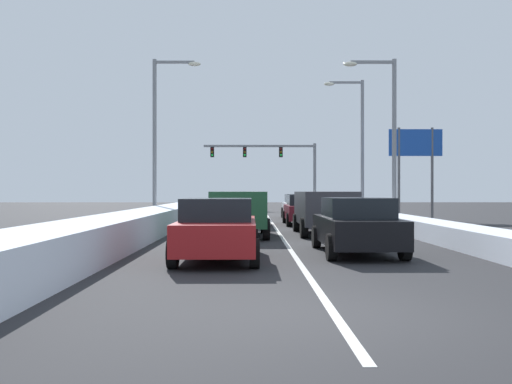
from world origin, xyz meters
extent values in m
plane|color=#28282B|center=(0.00, 17.98, 0.00)|extent=(120.00, 120.00, 0.00)
cube|color=silver|center=(0.00, 22.48, 0.00)|extent=(0.14, 49.45, 0.01)
cube|color=silver|center=(5.30, 22.48, 0.31)|extent=(1.36, 49.45, 0.63)
cube|color=silver|center=(-5.30, 22.48, 0.46)|extent=(1.93, 49.45, 0.91)
cube|color=black|center=(1.70, 7.44, 0.63)|extent=(1.82, 4.50, 0.70)
cube|color=black|center=(1.70, 7.29, 1.23)|extent=(1.64, 2.20, 0.55)
cube|color=red|center=(1.01, 5.24, 0.75)|extent=(0.24, 0.08, 0.14)
cube|color=red|center=(2.39, 5.24, 0.75)|extent=(0.24, 0.08, 0.14)
cylinder|color=black|center=(0.81, 8.99, 0.33)|extent=(0.22, 0.66, 0.66)
cylinder|color=black|center=(2.59, 8.99, 0.33)|extent=(0.22, 0.66, 0.66)
cylinder|color=black|center=(0.81, 5.89, 0.33)|extent=(0.22, 0.66, 0.66)
cylinder|color=black|center=(2.59, 5.89, 0.33)|extent=(0.22, 0.66, 0.66)
cube|color=#38383D|center=(1.73, 14.13, 1.04)|extent=(1.95, 4.90, 1.25)
cube|color=black|center=(1.73, 11.72, 1.32)|extent=(1.56, 0.06, 0.55)
cube|color=red|center=(0.95, 11.73, 0.94)|extent=(0.20, 0.08, 0.28)
cube|color=red|center=(2.51, 11.73, 0.94)|extent=(0.20, 0.08, 0.28)
cylinder|color=black|center=(0.77, 15.83, 0.37)|extent=(0.25, 0.74, 0.74)
cylinder|color=black|center=(2.68, 15.83, 0.37)|extent=(0.25, 0.74, 0.74)
cylinder|color=black|center=(0.77, 12.43, 0.37)|extent=(0.25, 0.74, 0.74)
cylinder|color=black|center=(2.68, 12.43, 0.37)|extent=(0.25, 0.74, 0.74)
cube|color=maroon|center=(1.55, 20.51, 0.63)|extent=(1.82, 4.50, 0.70)
cube|color=black|center=(1.55, 20.36, 1.23)|extent=(1.64, 2.20, 0.55)
cube|color=red|center=(0.86, 18.31, 0.75)|extent=(0.24, 0.08, 0.14)
cube|color=red|center=(2.25, 18.31, 0.75)|extent=(0.24, 0.08, 0.14)
cylinder|color=black|center=(0.66, 22.06, 0.33)|extent=(0.22, 0.66, 0.66)
cylinder|color=black|center=(2.44, 22.06, 0.33)|extent=(0.22, 0.66, 0.66)
cylinder|color=black|center=(0.66, 18.96, 0.33)|extent=(0.22, 0.66, 0.66)
cylinder|color=black|center=(2.44, 18.96, 0.33)|extent=(0.22, 0.66, 0.66)
cube|color=silver|center=(1.82, 26.66, 0.63)|extent=(1.82, 4.50, 0.70)
cube|color=black|center=(1.82, 26.51, 1.23)|extent=(1.64, 2.20, 0.55)
cube|color=red|center=(1.13, 24.46, 0.75)|extent=(0.24, 0.08, 0.14)
cube|color=red|center=(2.51, 24.46, 0.75)|extent=(0.24, 0.08, 0.14)
cylinder|color=black|center=(0.93, 28.21, 0.33)|extent=(0.22, 0.66, 0.66)
cylinder|color=black|center=(2.71, 28.21, 0.33)|extent=(0.22, 0.66, 0.66)
cylinder|color=black|center=(0.93, 25.11, 0.33)|extent=(0.22, 0.66, 0.66)
cylinder|color=black|center=(2.71, 25.11, 0.33)|extent=(0.22, 0.66, 0.66)
cube|color=maroon|center=(-1.95, 6.13, 0.63)|extent=(1.82, 4.50, 0.70)
cube|color=black|center=(-1.95, 5.98, 1.23)|extent=(1.64, 2.20, 0.55)
cube|color=red|center=(-2.64, 3.93, 0.75)|extent=(0.24, 0.08, 0.14)
cube|color=red|center=(-1.25, 3.93, 0.75)|extent=(0.24, 0.08, 0.14)
cylinder|color=black|center=(-2.84, 7.68, 0.33)|extent=(0.22, 0.66, 0.66)
cylinder|color=black|center=(-1.06, 7.68, 0.33)|extent=(0.22, 0.66, 0.66)
cylinder|color=black|center=(-2.84, 4.58, 0.33)|extent=(0.22, 0.66, 0.66)
cylinder|color=black|center=(-1.06, 4.58, 0.33)|extent=(0.22, 0.66, 0.66)
cube|color=#1E5633|center=(-1.56, 13.31, 1.04)|extent=(1.95, 4.90, 1.25)
cube|color=black|center=(-1.56, 10.90, 1.32)|extent=(1.56, 0.06, 0.55)
cube|color=red|center=(-2.34, 10.91, 0.94)|extent=(0.20, 0.08, 0.28)
cube|color=red|center=(-0.78, 10.91, 0.94)|extent=(0.20, 0.08, 0.28)
cylinder|color=black|center=(-2.52, 15.01, 0.37)|extent=(0.25, 0.74, 0.74)
cylinder|color=black|center=(-0.61, 15.01, 0.37)|extent=(0.25, 0.74, 0.74)
cylinder|color=black|center=(-2.52, 11.61, 0.37)|extent=(0.25, 0.74, 0.74)
cylinder|color=black|center=(-0.61, 11.61, 0.37)|extent=(0.25, 0.74, 0.74)
cube|color=slate|center=(-1.59, 20.32, 1.04)|extent=(1.95, 4.90, 1.25)
cube|color=black|center=(-1.59, 17.91, 1.32)|extent=(1.56, 0.06, 0.55)
cube|color=red|center=(-2.37, 17.92, 0.94)|extent=(0.20, 0.08, 0.28)
cube|color=red|center=(-0.81, 17.92, 0.94)|extent=(0.20, 0.08, 0.28)
cylinder|color=black|center=(-2.55, 22.02, 0.37)|extent=(0.25, 0.74, 0.74)
cylinder|color=black|center=(-0.64, 22.02, 0.37)|extent=(0.25, 0.74, 0.74)
cylinder|color=black|center=(-2.55, 18.62, 0.37)|extent=(0.25, 0.74, 0.74)
cylinder|color=black|center=(-0.64, 18.62, 0.37)|extent=(0.25, 0.74, 0.74)
cube|color=#B7BABF|center=(-1.54, 27.41, 1.04)|extent=(1.95, 4.90, 1.25)
cube|color=black|center=(-1.54, 25.00, 1.32)|extent=(1.56, 0.06, 0.55)
cube|color=red|center=(-2.32, 25.01, 0.94)|extent=(0.20, 0.08, 0.28)
cube|color=red|center=(-0.76, 25.01, 0.94)|extent=(0.20, 0.08, 0.28)
cylinder|color=black|center=(-2.49, 29.11, 0.37)|extent=(0.25, 0.74, 0.74)
cylinder|color=black|center=(-0.58, 29.11, 0.37)|extent=(0.25, 0.74, 0.74)
cylinder|color=black|center=(-2.49, 25.71, 0.37)|extent=(0.25, 0.74, 0.74)
cylinder|color=black|center=(-0.58, 25.71, 0.37)|extent=(0.25, 0.74, 0.74)
cylinder|color=slate|center=(4.90, 44.95, 3.10)|extent=(0.28, 0.28, 6.20)
cube|color=slate|center=(-0.33, 44.95, 5.95)|extent=(10.46, 0.20, 0.20)
cube|color=black|center=(1.70, 44.95, 5.38)|extent=(0.34, 0.34, 0.95)
sphere|color=#4C0A0A|center=(1.70, 44.77, 5.66)|extent=(0.22, 0.22, 0.22)
sphere|color=#593F0C|center=(1.70, 44.77, 5.38)|extent=(0.22, 0.22, 0.22)
sphere|color=green|center=(1.70, 44.77, 5.09)|extent=(0.22, 0.22, 0.22)
cube|color=black|center=(-1.70, 44.95, 5.38)|extent=(0.34, 0.34, 0.95)
sphere|color=#4C0A0A|center=(-1.70, 44.77, 5.66)|extent=(0.22, 0.22, 0.22)
sphere|color=#593F0C|center=(-1.70, 44.77, 5.38)|extent=(0.22, 0.22, 0.22)
sphere|color=green|center=(-1.70, 44.77, 5.09)|extent=(0.22, 0.22, 0.22)
cube|color=black|center=(-4.76, 44.95, 5.38)|extent=(0.34, 0.34, 0.95)
sphere|color=#4C0A0A|center=(-4.76, 44.77, 5.66)|extent=(0.22, 0.22, 0.22)
sphere|color=#593F0C|center=(-4.76, 44.77, 5.38)|extent=(0.22, 0.22, 0.22)
sphere|color=green|center=(-4.76, 44.77, 5.09)|extent=(0.22, 0.22, 0.22)
cylinder|color=gray|center=(6.03, 20.23, 4.14)|extent=(0.22, 0.22, 8.28)
cube|color=gray|center=(4.93, 20.23, 8.13)|extent=(2.20, 0.14, 0.14)
ellipsoid|color=#EAE5C6|center=(3.83, 20.23, 8.03)|extent=(0.70, 0.36, 0.24)
cylinder|color=gray|center=(6.24, 29.22, 4.51)|extent=(0.22, 0.22, 9.03)
cube|color=gray|center=(5.14, 29.22, 8.88)|extent=(2.20, 0.14, 0.14)
ellipsoid|color=#EAE5C6|center=(4.04, 29.22, 8.78)|extent=(0.70, 0.36, 0.24)
cylinder|color=gray|center=(-6.44, 23.24, 4.48)|extent=(0.22, 0.22, 8.96)
cube|color=gray|center=(-5.34, 23.24, 8.81)|extent=(2.20, 0.14, 0.14)
ellipsoid|color=#EAE5C6|center=(-4.24, 23.24, 8.71)|extent=(0.70, 0.36, 0.24)
cylinder|color=#59595B|center=(7.73, 25.74, 2.75)|extent=(0.16, 0.16, 5.50)
cylinder|color=#59595B|center=(9.73, 25.74, 2.75)|extent=(0.16, 0.16, 5.50)
cube|color=#1947A5|center=(8.73, 25.74, 4.60)|extent=(3.20, 0.12, 1.60)
camera|label=1|loc=(-1.14, -7.55, 1.68)|focal=39.18mm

